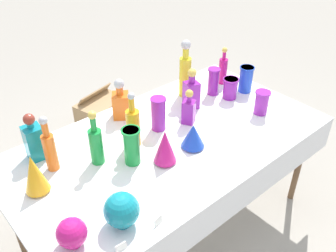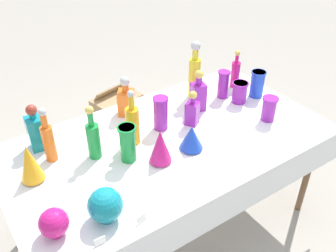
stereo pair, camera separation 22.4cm
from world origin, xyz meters
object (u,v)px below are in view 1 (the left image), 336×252
at_px(tall_bottle_3, 133,126).
at_px(square_decanter_2, 191,92).
at_px(square_decanter_0, 34,140).
at_px(square_decanter_3, 189,109).
at_px(square_decanter_1, 121,102).
at_px(round_bowl_0, 122,210).
at_px(slender_vase_0, 246,78).
at_px(round_bowl_1, 72,233).
at_px(slender_vase_4, 132,145).
at_px(cardboard_box_behind_left, 102,117).
at_px(fluted_vase_2, 193,136).
at_px(tall_bottle_0, 96,143).
at_px(slender_vase_1, 230,88).
at_px(slender_vase_3, 262,102).
at_px(tall_bottle_2, 49,148).
at_px(tall_bottle_4, 223,69).
at_px(fluted_vase_1, 165,146).
at_px(slender_vase_2, 213,81).
at_px(slender_vase_5, 158,113).
at_px(fluted_vase_0, 34,174).
at_px(tall_bottle_1, 185,72).

distance_m(tall_bottle_3, square_decanter_2, 0.56).
bearing_deg(square_decanter_0, square_decanter_3, -18.95).
bearing_deg(square_decanter_3, square_decanter_1, 130.44).
relative_size(square_decanter_1, round_bowl_0, 1.58).
height_order(slender_vase_0, round_bowl_1, slender_vase_0).
distance_m(slender_vase_4, round_bowl_0, 0.45).
bearing_deg(cardboard_box_behind_left, fluted_vase_2, -98.18).
bearing_deg(tall_bottle_0, slender_vase_4, -42.17).
relative_size(slender_vase_1, slender_vase_3, 0.93).
distance_m(slender_vase_3, slender_vase_4, 0.97).
bearing_deg(square_decanter_2, round_bowl_1, -157.53).
relative_size(tall_bottle_2, tall_bottle_4, 1.17).
bearing_deg(fluted_vase_1, tall_bottle_2, 143.96).
relative_size(square_decanter_3, fluted_vase_1, 1.14).
bearing_deg(slender_vase_0, slender_vase_2, 148.81).
height_order(tall_bottle_4, slender_vase_1, tall_bottle_4).
distance_m(tall_bottle_4, slender_vase_5, 0.78).
xyz_separation_m(square_decanter_3, slender_vase_4, (-0.52, -0.09, 0.02)).
bearing_deg(fluted_vase_0, tall_bottle_0, -0.43).
xyz_separation_m(square_decanter_0, slender_vase_0, (1.51, -0.28, -0.02)).
height_order(tall_bottle_0, slender_vase_0, tall_bottle_0).
distance_m(square_decanter_2, fluted_vase_0, 1.16).
xyz_separation_m(tall_bottle_1, tall_bottle_4, (0.35, -0.05, -0.07)).
bearing_deg(fluted_vase_1, tall_bottle_0, 138.70).
bearing_deg(tall_bottle_1, tall_bottle_4, -8.29).
relative_size(slender_vase_0, slender_vase_3, 1.18).
xyz_separation_m(square_decanter_0, slender_vase_5, (0.71, -0.24, -0.01)).
distance_m(slender_vase_4, slender_vase_5, 0.36).
height_order(slender_vase_3, fluted_vase_0, fluted_vase_0).
relative_size(square_decanter_3, round_bowl_0, 1.36).
bearing_deg(slender_vase_2, tall_bottle_2, 179.74).
bearing_deg(round_bowl_1, slender_vase_1, 15.15).
bearing_deg(fluted_vase_2, slender_vase_4, 161.02).
distance_m(square_decanter_2, square_decanter_3, 0.19).
bearing_deg(fluted_vase_1, square_decanter_0, 135.57).
xyz_separation_m(tall_bottle_1, cardboard_box_behind_left, (-0.18, 0.93, -0.77)).
bearing_deg(cardboard_box_behind_left, slender_vase_5, -101.71).
xyz_separation_m(tall_bottle_3, round_bowl_1, (-0.64, -0.41, -0.06)).
distance_m(square_decanter_3, round_bowl_0, 0.92).
xyz_separation_m(tall_bottle_0, slender_vase_5, (0.47, 0.03, -0.01)).
bearing_deg(round_bowl_0, fluted_vase_2, 17.57).
height_order(slender_vase_0, cardboard_box_behind_left, slender_vase_0).
height_order(tall_bottle_3, fluted_vase_1, tall_bottle_3).
bearing_deg(slender_vase_0, square_decanter_1, 160.65).
relative_size(slender_vase_5, cardboard_box_behind_left, 0.46).
relative_size(tall_bottle_4, fluted_vase_0, 1.27).
bearing_deg(slender_vase_3, fluted_vase_2, 176.94).
relative_size(square_decanter_0, square_decanter_1, 1.05).
distance_m(square_decanter_3, fluted_vase_0, 1.02).
bearing_deg(slender_vase_2, square_decanter_2, -172.87).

